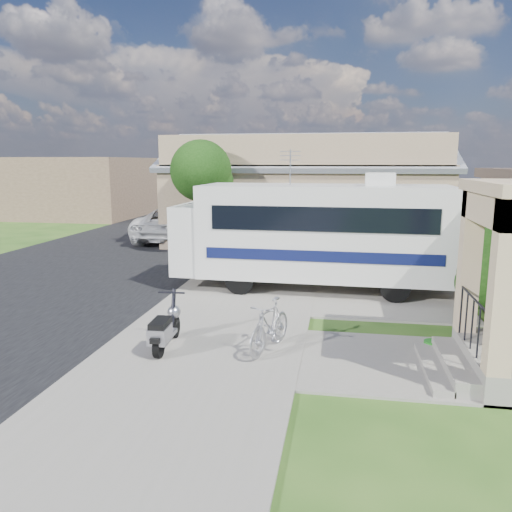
% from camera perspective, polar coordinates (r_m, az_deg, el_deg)
% --- Properties ---
extents(ground, '(120.00, 120.00, 0.00)m').
position_cam_1_polar(ground, '(10.85, 0.37, -9.28)').
color(ground, '#1E4211').
extents(street_slab, '(9.00, 80.00, 0.02)m').
position_cam_1_polar(street_slab, '(22.36, -14.58, 0.83)').
color(street_slab, black).
rests_on(street_slab, ground).
extents(sidewalk_slab, '(4.00, 80.00, 0.06)m').
position_cam_1_polar(sidewalk_slab, '(20.57, 2.17, 0.38)').
color(sidewalk_slab, slate).
rests_on(sidewalk_slab, ground).
extents(driveway_slab, '(7.00, 6.00, 0.05)m').
position_cam_1_polar(driveway_slab, '(15.02, 8.86, -3.63)').
color(driveway_slab, slate).
rests_on(driveway_slab, ground).
extents(walk_slab, '(4.00, 3.00, 0.05)m').
position_cam_1_polar(walk_slab, '(9.87, 17.18, -11.70)').
color(walk_slab, slate).
rests_on(walk_slab, ground).
extents(warehouse, '(12.50, 8.40, 5.04)m').
position_cam_1_polar(warehouse, '(24.15, 5.83, 6.55)').
color(warehouse, '#836B52').
rests_on(warehouse, ground).
extents(distant_bldg_far, '(10.00, 8.00, 4.00)m').
position_cam_1_polar(distant_bldg_far, '(37.14, -20.60, 7.38)').
color(distant_bldg_far, brown).
rests_on(distant_bldg_far, ground).
extents(distant_bldg_near, '(8.00, 7.00, 3.20)m').
position_cam_1_polar(distant_bldg_near, '(47.15, -11.05, 7.93)').
color(distant_bldg_near, '#836B52').
rests_on(distant_bldg_near, ground).
extents(street_tree_a, '(2.44, 2.40, 4.58)m').
position_cam_1_polar(street_tree_a, '(19.86, -5.98, 9.31)').
color(street_tree_a, black).
rests_on(street_tree_a, ground).
extents(street_tree_b, '(2.44, 2.40, 4.73)m').
position_cam_1_polar(street_tree_b, '(29.60, -0.68, 10.08)').
color(street_tree_b, black).
rests_on(street_tree_b, ground).
extents(street_tree_c, '(2.44, 2.40, 4.42)m').
position_cam_1_polar(street_tree_c, '(38.49, 1.78, 9.79)').
color(street_tree_c, black).
rests_on(street_tree_c, ground).
extents(motorhome, '(7.88, 2.70, 4.01)m').
position_cam_1_polar(motorhome, '(14.56, 6.60, 2.79)').
color(motorhome, beige).
rests_on(motorhome, ground).
extents(shrub, '(1.93, 1.84, 2.37)m').
position_cam_1_polar(shrub, '(12.87, 26.01, -1.59)').
color(shrub, black).
rests_on(shrub, ground).
extents(scooter, '(0.56, 1.60, 1.05)m').
position_cam_1_polar(scooter, '(10.08, -10.35, -8.21)').
color(scooter, black).
rests_on(scooter, ground).
extents(bicycle, '(0.96, 1.75, 1.01)m').
position_cam_1_polar(bicycle, '(9.84, 1.57, -8.29)').
color(bicycle, '#96959C').
rests_on(bicycle, ground).
extents(pickup_truck, '(3.21, 6.18, 1.66)m').
position_cam_1_polar(pickup_truck, '(24.23, -8.59, 3.75)').
color(pickup_truck, silver).
rests_on(pickup_truck, ground).
extents(van, '(3.30, 6.39, 1.77)m').
position_cam_1_polar(van, '(31.72, -5.25, 5.54)').
color(van, silver).
rests_on(van, ground).
extents(garden_hose, '(0.36, 0.36, 0.16)m').
position_cam_1_polar(garden_hose, '(10.73, 19.57, -9.70)').
color(garden_hose, '#176F16').
rests_on(garden_hose, ground).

